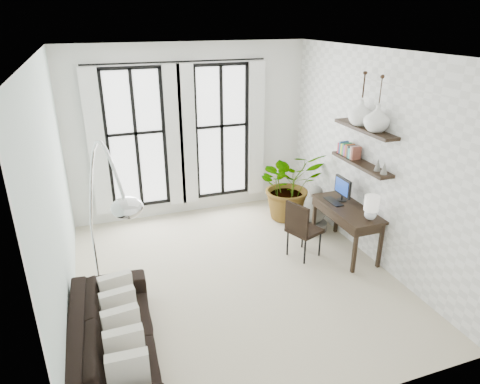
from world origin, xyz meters
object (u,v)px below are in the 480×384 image
sofa (114,339)px  desk_chair (301,227)px  plant (289,184)px  arc_lamp (102,184)px  buddha (315,211)px  desk (349,212)px

sofa → desk_chair: desk_chair is taller
plant → arc_lamp: 4.07m
desk_chair → arc_lamp: (-2.87, -0.58, 1.31)m
plant → arc_lamp: arc_lamp is taller
plant → buddha: 0.73m
desk_chair → sofa: bearing=-177.2°
desk_chair → arc_lamp: 3.21m
sofa → arc_lamp: arc_lamp is taller
desk_chair → buddha: desk_chair is taller
desk → buddha: bearing=95.4°
buddha → desk: bearing=-84.6°
plant → desk_chair: (-0.47, -1.42, -0.13)m
buddha → sofa: bearing=-149.7°
plant → buddha: bearing=-70.6°
sofa → buddha: buddha is taller
arc_lamp → buddha: 4.10m
sofa → buddha: (3.66, 2.14, 0.03)m
desk → desk_chair: size_ratio=1.39×
plant → sofa: bearing=-141.3°
buddha → arc_lamp: bearing=-158.9°
sofa → arc_lamp: (0.10, 0.76, 1.53)m
desk_chair → buddha: bearing=27.4°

